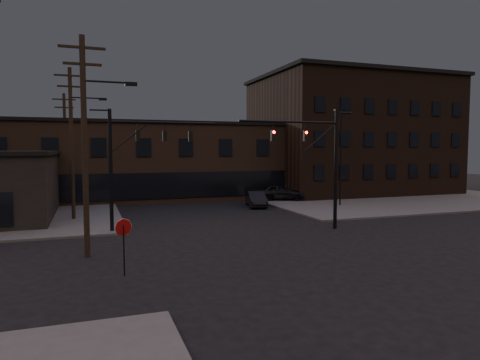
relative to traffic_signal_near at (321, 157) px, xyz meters
name	(u,v)px	position (x,y,z in m)	size (l,w,h in m)	color
ground	(275,251)	(-5.36, -4.50, -4.93)	(140.00, 140.00, 0.00)	black
sidewalk_ne	(368,194)	(16.64, 17.50, -4.86)	(30.00, 30.00, 0.15)	#474744
building_row	(175,162)	(-5.36, 23.50, -0.93)	(40.00, 12.00, 8.00)	#493327
building_right	(350,137)	(16.64, 21.50, 2.07)	(22.00, 16.00, 14.00)	black
traffic_signal_near	(321,157)	(0.00, 0.00, 0.00)	(7.12, 0.24, 8.00)	black
traffic_signal_far	(131,156)	(-12.07, 3.50, 0.08)	(7.12, 0.24, 8.00)	black
stop_sign	(124,233)	(-13.36, -6.49, -3.09)	(0.72, 0.33, 2.48)	black
utility_pole_near	(86,140)	(-14.79, -2.50, 0.94)	(3.70, 0.28, 11.00)	black
utility_pole_mid	(72,140)	(-15.79, 9.50, 1.19)	(3.70, 0.28, 11.50)	black
utility_pole_far	(65,146)	(-16.86, 21.50, 0.85)	(2.20, 0.28, 11.00)	black
lot_light_a	(341,148)	(7.64, 9.50, 0.58)	(1.50, 0.28, 9.14)	black
lot_light_b	(363,148)	(13.64, 14.50, 0.58)	(1.50, 0.28, 9.14)	black
parked_car_lot_a	(281,192)	(4.13, 15.03, -3.94)	(1.98, 4.93, 1.68)	black
parked_car_lot_b	(304,191)	(7.72, 16.75, -4.09)	(1.95, 4.80, 1.39)	silver
car_crossing	(256,199)	(0.14, 12.10, -4.20)	(1.54, 4.42, 1.46)	black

